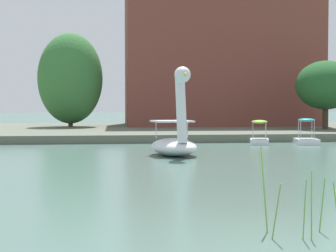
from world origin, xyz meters
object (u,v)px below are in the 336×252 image
tree_broadleaf_behind_dock (326,85)px  tree_willow_near_path (70,78)px  swan_boat (175,138)px  pedal_boat_teal (306,138)px  pedal_boat_lime (259,137)px

tree_broadleaf_behind_dock → tree_willow_near_path: tree_willow_near_path is taller
swan_boat → pedal_boat_teal: swan_boat is taller
pedal_boat_lime → tree_willow_near_path: bearing=127.5°
pedal_boat_lime → tree_broadleaf_behind_dock: size_ratio=0.31×
pedal_boat_lime → tree_willow_near_path: size_ratio=0.26×
pedal_boat_teal → tree_willow_near_path: bearing=132.6°
pedal_boat_lime → tree_broadleaf_behind_dock: (7.80, 8.11, 3.47)m
tree_broadleaf_behind_dock → pedal_boat_lime: bearing=-133.9°
swan_boat → pedal_boat_teal: (8.83, 6.29, -0.41)m
pedal_boat_teal → tree_willow_near_path: 22.43m
swan_boat → pedal_boat_teal: size_ratio=1.77×
pedal_boat_teal → tree_willow_near_path: size_ratio=0.28×
swan_boat → tree_broadleaf_behind_dock: tree_broadleaf_behind_dock is taller
pedal_boat_teal → tree_broadleaf_behind_dock: 10.47m
pedal_boat_lime → tree_willow_near_path: tree_willow_near_path is taller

